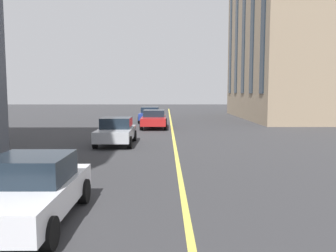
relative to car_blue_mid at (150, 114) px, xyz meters
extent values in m
cube|color=#D8C64C|center=(-15.30, -1.90, -0.70)|extent=(80.00, 0.16, 0.01)
cube|color=navy|center=(-0.05, 0.00, -0.11)|extent=(4.40, 1.80, 0.55)
cube|color=#19232D|center=(0.17, 0.00, 0.42)|extent=(1.85, 1.58, 0.50)
cylinder|color=black|center=(-1.50, -0.86, -0.38)|extent=(0.64, 0.22, 0.64)
cylinder|color=black|center=(-1.50, 0.86, -0.38)|extent=(0.64, 0.22, 0.64)
cylinder|color=black|center=(1.40, -0.86, -0.38)|extent=(0.64, 0.22, 0.64)
cylinder|color=black|center=(1.40, 0.86, -0.38)|extent=(0.64, 0.22, 0.64)
cube|color=#B7BABF|center=(-13.47, 1.17, -0.13)|extent=(3.90, 1.75, 0.55)
cube|color=#19232D|center=(-13.27, 1.17, 0.42)|extent=(1.64, 1.54, 0.55)
cylinder|color=black|center=(-14.75, 0.33, -0.40)|extent=(0.60, 0.21, 0.60)
cylinder|color=black|center=(-14.75, 2.01, -0.40)|extent=(0.60, 0.21, 0.60)
cylinder|color=black|center=(-12.18, 0.33, -0.40)|extent=(0.60, 0.21, 0.60)
cylinder|color=black|center=(-12.18, 2.01, -0.40)|extent=(0.60, 0.21, 0.60)
cube|color=#B21E1E|center=(-5.23, -0.54, -0.11)|extent=(4.40, 1.80, 0.55)
cube|color=#19232D|center=(-5.01, -0.54, 0.42)|extent=(1.85, 1.58, 0.50)
cylinder|color=black|center=(-6.69, -1.41, -0.38)|extent=(0.64, 0.22, 0.64)
cylinder|color=black|center=(-6.69, 0.32, -0.38)|extent=(0.64, 0.22, 0.64)
cylinder|color=black|center=(-3.78, -1.41, -0.38)|extent=(0.64, 0.22, 0.64)
cylinder|color=black|center=(-3.78, 0.32, -0.38)|extent=(0.64, 0.22, 0.64)
cube|color=silver|center=(-24.41, 1.43, -0.13)|extent=(3.90, 1.75, 0.55)
cube|color=#19232D|center=(-24.21, 1.43, 0.42)|extent=(1.64, 1.54, 0.55)
cylinder|color=black|center=(-25.69, 0.59, -0.40)|extent=(0.60, 0.21, 0.60)
cylinder|color=black|center=(-23.12, 0.59, -0.40)|extent=(0.60, 0.21, 0.60)
cylinder|color=black|center=(-23.12, 2.27, -0.40)|extent=(0.60, 0.21, 0.60)
cube|color=gray|center=(4.45, -15.70, 8.62)|extent=(17.92, 12.59, 18.64)
cube|color=#19232D|center=(-2.71, -9.35, 8.99)|extent=(1.10, 0.10, 14.17)
cube|color=#19232D|center=(0.87, -9.35, 8.99)|extent=(1.10, 0.10, 14.17)
cube|color=#19232D|center=(4.45, -9.35, 8.99)|extent=(1.10, 0.10, 14.17)
cube|color=#19232D|center=(8.04, -9.35, 8.99)|extent=(1.10, 0.10, 14.17)
cube|color=#19232D|center=(11.62, -9.35, 8.99)|extent=(1.10, 0.10, 14.17)
camera|label=1|loc=(-31.52, -1.45, 2.05)|focal=37.10mm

